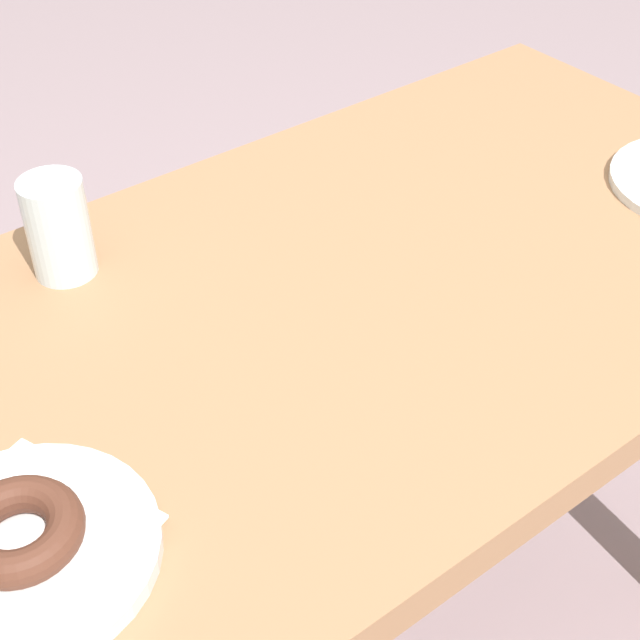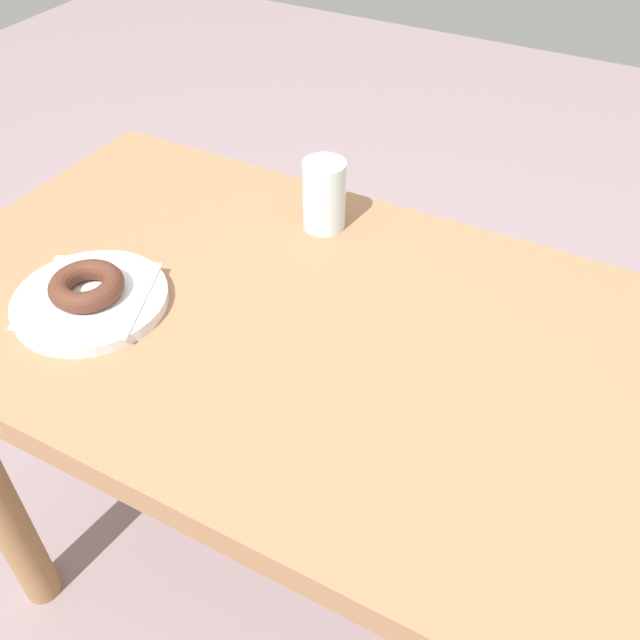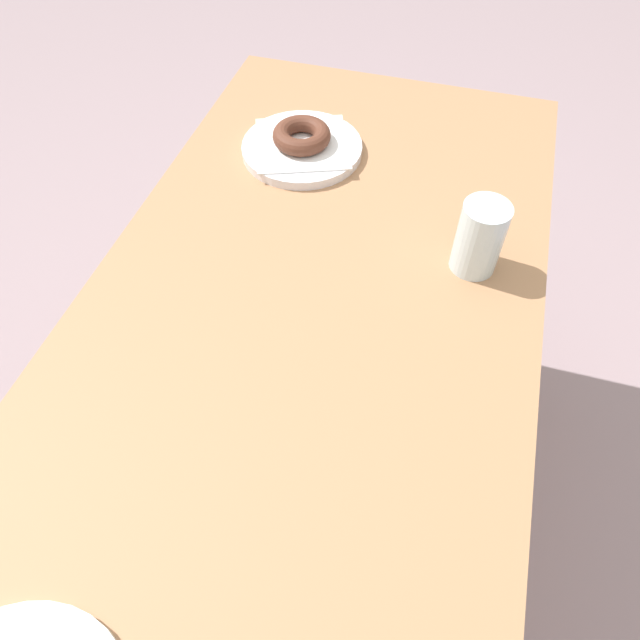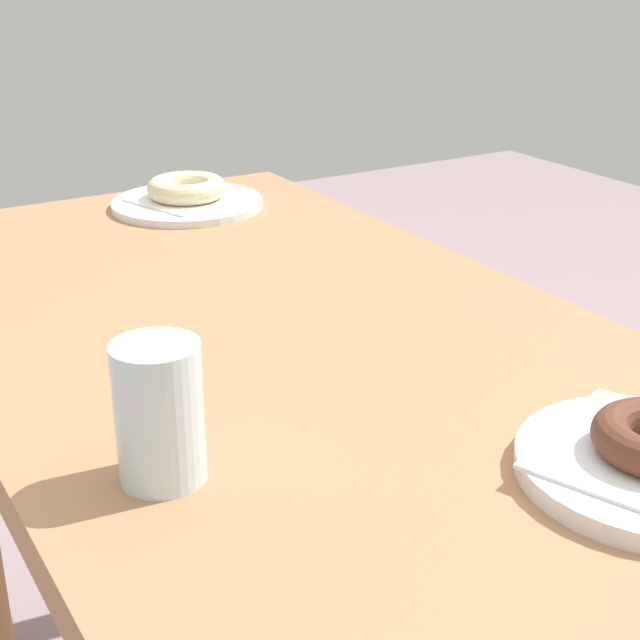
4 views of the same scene
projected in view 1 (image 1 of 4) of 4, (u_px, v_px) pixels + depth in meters
table at (312, 394)px, 1.00m from camera, size 1.25×0.61×0.72m
plate_chocolate_ring at (25, 552)px, 0.70m from camera, size 0.20×0.20×0.02m
napkin_chocolate_ring at (22, 544)px, 0.69m from camera, size 0.20×0.20×0.00m
donut_chocolate_ring at (18, 531)px, 0.68m from camera, size 0.10×0.10×0.03m
water_glass at (58, 228)px, 0.94m from camera, size 0.06×0.06×0.11m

